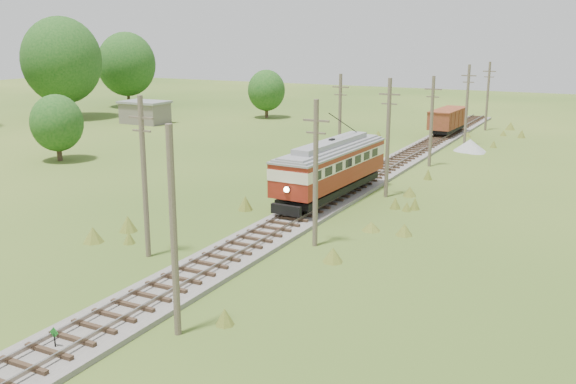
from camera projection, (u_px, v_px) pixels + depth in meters
The scene contains 19 objects.
ground at pixel (29, 371), 23.78m from camera, with size 260.00×260.00×0.00m, color #294B16.
railbed_main at pixel (361, 182), 53.02m from camera, with size 3.60×96.00×0.57m.
switch_marker at pixel (55, 338), 25.01m from camera, with size 0.45×0.06×1.08m.
streetcar at pixel (331, 165), 47.10m from camera, with size 3.66×13.44×6.10m.
gondola at pixel (448, 119), 77.52m from camera, with size 3.04×8.37×2.74m.
gravel_pile at pixel (471, 146), 67.80m from camera, with size 3.50×3.71×1.27m.
utility_pole_r_1 at pixel (174, 233), 25.64m from camera, with size 0.30×0.30×8.80m.
utility_pole_r_2 at pixel (316, 172), 36.74m from camera, with size 1.60×0.30×8.60m.
utility_pole_r_3 at pixel (388, 137), 47.94m from camera, with size 1.60×0.30×9.00m.
utility_pole_r_4 at pixel (431, 121), 59.30m from camera, with size 1.60×0.30×8.40m.
utility_pole_r_5 at pixel (467, 105), 70.26m from camera, with size 1.60×0.30×8.90m.
utility_pole_r_6 at pixel (488, 95), 81.57m from camera, with size 1.60×0.30×8.70m.
utility_pole_l_a at pixel (144, 176), 34.88m from camera, with size 1.60×0.30×9.00m.
utility_pole_l_b at pixel (340, 120), 59.18m from camera, with size 1.60×0.30×8.60m.
tree_left_4 at pixel (62, 60), 92.42m from camera, with size 11.34×11.34×14.61m.
tree_left_5 at pixel (127, 64), 107.40m from camera, with size 9.66×9.66×12.44m.
tree_mid_a at pixel (266, 90), 93.90m from camera, with size 5.46×5.46×7.03m.
tree_mid_c at pixel (57, 123), 62.14m from camera, with size 5.04×5.04×6.49m.
shed at pixel (145, 112), 88.66m from camera, with size 6.40×4.40×3.10m.
Camera 1 is at (18.44, -14.62, 12.18)m, focal length 40.00 mm.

